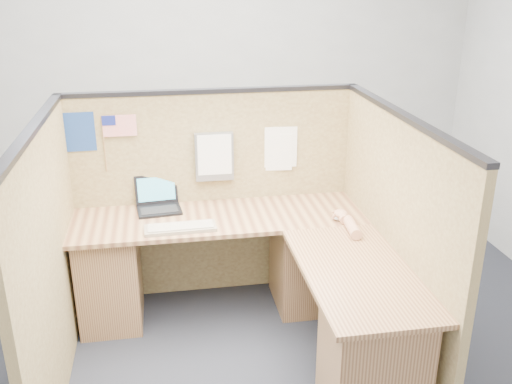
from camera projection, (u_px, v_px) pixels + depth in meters
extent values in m
plane|color=black|center=(234.00, 369.00, 3.48)|extent=(5.00, 5.00, 0.00)
plane|color=#A0A3A5|center=(198.00, 77.00, 5.04)|extent=(5.00, 0.00, 5.00)
cube|color=brown|center=(214.00, 196.00, 4.13)|extent=(2.05, 0.05, 1.50)
cube|color=#232328|center=(211.00, 91.00, 3.85)|extent=(2.05, 0.06, 0.03)
cube|color=brown|center=(50.00, 266.00, 3.15)|extent=(0.05, 1.80, 1.50)
cube|color=#232328|center=(30.00, 132.00, 2.87)|extent=(0.06, 1.80, 0.03)
cube|color=brown|center=(393.00, 239.00, 3.46)|extent=(0.05, 1.80, 1.50)
cube|color=#232328|center=(405.00, 116.00, 3.18)|extent=(0.06, 1.80, 0.03)
cube|color=brown|center=(219.00, 218.00, 3.84)|extent=(1.95, 0.60, 0.03)
cube|color=brown|center=(358.00, 273.00, 3.15)|extent=(0.60, 1.15, 0.03)
cube|color=brown|center=(110.00, 275.00, 3.86)|extent=(0.40, 0.50, 0.70)
cube|color=brown|center=(303.00, 259.00, 4.07)|extent=(0.40, 0.50, 0.70)
cube|color=brown|center=(373.00, 364.00, 2.98)|extent=(0.50, 0.40, 0.70)
cube|color=black|center=(159.00, 210.00, 3.91)|extent=(0.31, 0.25, 0.02)
cube|color=black|center=(158.00, 189.00, 4.00)|extent=(0.30, 0.09, 0.20)
cube|color=teal|center=(158.00, 189.00, 3.99)|extent=(0.26, 0.07, 0.16)
cube|color=gray|center=(180.00, 228.00, 3.63)|extent=(0.46, 0.17, 0.02)
cube|color=silver|center=(180.00, 226.00, 3.62)|extent=(0.42, 0.14, 0.01)
ellipsoid|color=#B6B6BB|center=(340.00, 217.00, 3.77)|extent=(0.11, 0.07, 0.04)
ellipsoid|color=tan|center=(341.00, 214.00, 3.76)|extent=(0.09, 0.11, 0.05)
cylinder|color=tan|center=(344.00, 219.00, 3.72)|extent=(0.06, 0.05, 0.06)
cylinder|color=tan|center=(352.00, 227.00, 3.59)|extent=(0.10, 0.26, 0.08)
cube|color=navy|center=(80.00, 132.00, 3.77)|extent=(0.20, 0.01, 0.27)
cylinder|color=olive|center=(104.00, 144.00, 3.82)|extent=(0.01, 0.01, 0.39)
cube|color=red|center=(119.00, 126.00, 3.79)|extent=(0.22, 0.00, 0.14)
cube|color=navy|center=(109.00, 121.00, 3.76)|extent=(0.09, 0.00, 0.07)
cube|color=slate|center=(214.00, 157.00, 3.97)|extent=(0.27, 0.05, 0.34)
cube|color=white|center=(215.00, 155.00, 3.93)|extent=(0.23, 0.01, 0.29)
cube|color=white|center=(277.00, 153.00, 4.06)|extent=(0.21, 0.02, 0.27)
cube|color=white|center=(281.00, 147.00, 4.05)|extent=(0.23, 0.02, 0.30)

